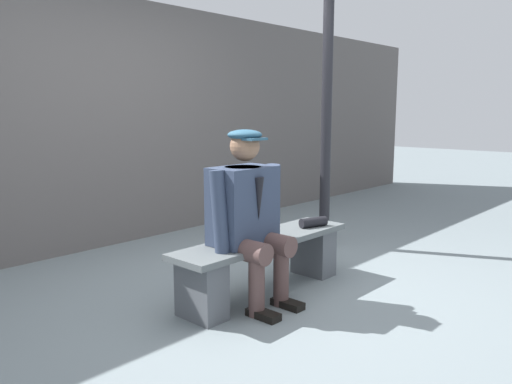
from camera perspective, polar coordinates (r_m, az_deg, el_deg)
name	(u,v)px	position (r m, az deg, el deg)	size (l,w,h in m)	color
ground_plane	(264,293)	(3.90, 0.91, -11.28)	(30.00, 30.00, 0.00)	slate
bench	(264,259)	(3.81, 0.92, -7.49)	(1.58, 0.39, 0.43)	#565E60
seated_man	(248,212)	(3.52, -0.90, -2.20)	(0.64, 0.57, 1.23)	#303C54
rolled_magazine	(313,222)	(4.11, 6.45, -3.38)	(0.08, 0.08, 0.23)	black
stadium_wall	(101,123)	(5.35, -16.97, 7.43)	(12.00, 0.24, 2.47)	#5C5755
lamp_post	(328,53)	(5.11, 8.07, 15.16)	(0.23, 0.23, 3.14)	black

